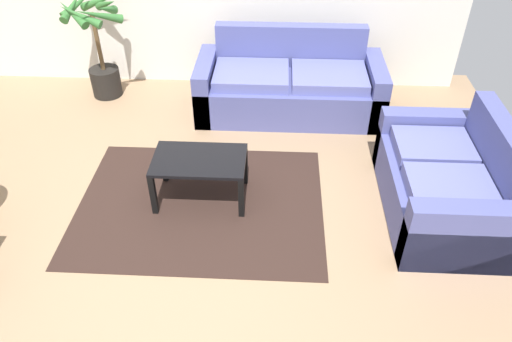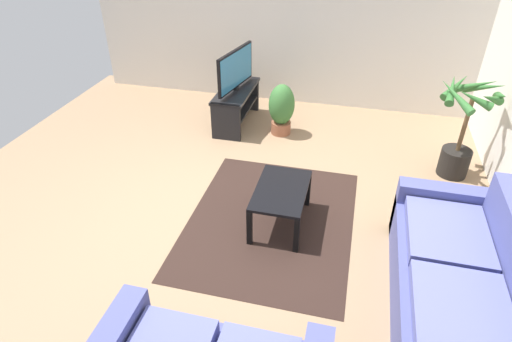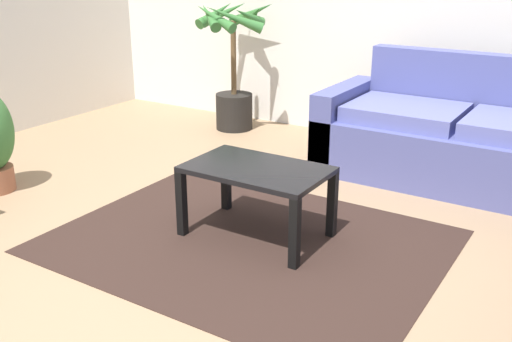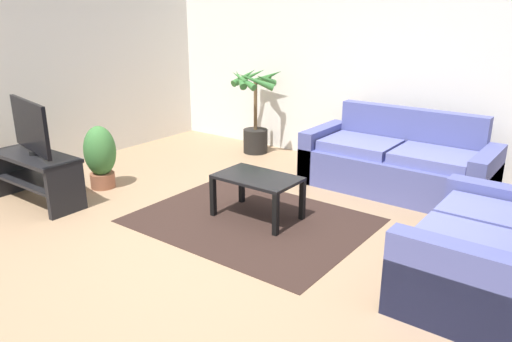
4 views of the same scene
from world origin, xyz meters
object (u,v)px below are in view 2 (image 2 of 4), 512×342
couch_main (459,288)px  potted_palm (463,131)px  tv (236,69)px  potted_plant_small (282,108)px  tv_stand (236,102)px  coffee_table (281,194)px

couch_main → potted_palm: size_ratio=1.71×
couch_main → potted_palm: 2.27m
tv → potted_plant_small: bearing=78.2°
tv_stand → potted_plant_small: 0.72m
couch_main → tv_stand: 3.97m
tv_stand → coffee_table: (2.12, 1.09, 0.02)m
tv_stand → potted_plant_small: (0.15, 0.70, 0.04)m
tv_stand → potted_palm: bearing=76.9°
tv → potted_palm: size_ratio=0.78×
potted_plant_small → coffee_table: bearing=11.0°
couch_main → tv_stand: (-2.92, -2.69, 0.05)m
tv_stand → tv: size_ratio=1.17×
potted_palm → coffee_table: bearing=-52.4°
couch_main → tv: bearing=-137.4°
couch_main → potted_palm: (-2.23, 0.26, 0.29)m
coffee_table → potted_palm: 2.36m
tv → couch_main: bearing=42.6°
tv_stand → tv: tv is taller
potted_palm → tv: bearing=-103.1°
potted_palm → potted_plant_small: (-0.54, -2.25, -0.20)m
couch_main → tv: 4.00m
tv → coffee_table: 2.43m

